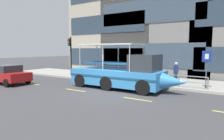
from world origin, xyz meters
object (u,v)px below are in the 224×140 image
Objects in this scene: duck_tour_boat at (123,74)px; pedestrian_mid_left at (139,70)px; background_car_west at (8,74)px; pedestrian_near_bow at (176,71)px; traffic_light_pole at (70,52)px; parking_sign at (207,63)px.

duck_tour_boat is 2.69m from pedestrian_mid_left.
pedestrian_mid_left is 0.41× the size of background_car_west.
pedestrian_near_bow is (3.09, 2.78, 0.15)m from duck_tour_boat.
pedestrian_near_bow is at bearing 41.98° from duck_tour_boat.
traffic_light_pole reaches higher than pedestrian_near_bow.
pedestrian_mid_left is at bearing 176.90° from parking_sign.
duck_tour_boat is at bearing 19.92° from background_car_west.
parking_sign is 1.58× the size of pedestrian_mid_left.
pedestrian_mid_left is at bearing 2.62° from traffic_light_pole.
pedestrian_near_bow is (10.57, 0.43, -1.36)m from traffic_light_pole.
pedestrian_mid_left is at bearing 33.04° from background_car_west.
pedestrian_mid_left is at bearing 88.81° from duck_tour_boat.
traffic_light_pole is 0.46× the size of duck_tour_boat.
duck_tour_boat reaches higher than background_car_west.
pedestrian_near_bow is at bearing 170.18° from parking_sign.
parking_sign is at bearing 21.71° from background_car_west.
traffic_light_pole is at bearing -179.70° from parking_sign.
traffic_light_pole is 1.53× the size of parking_sign.
duck_tour_boat is 5.26× the size of pedestrian_mid_left.
traffic_light_pole is 2.28× the size of pedestrian_near_bow.
parking_sign is 2.28m from pedestrian_near_bow.
parking_sign is 5.23m from pedestrian_mid_left.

